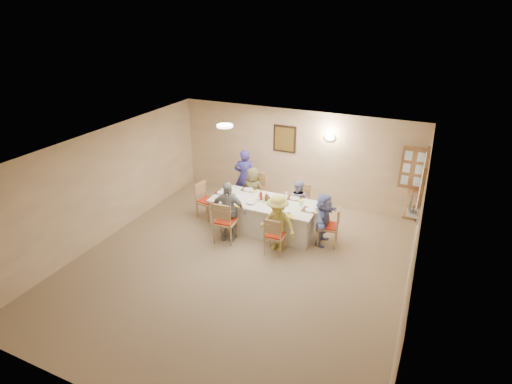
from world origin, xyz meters
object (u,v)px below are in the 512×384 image
at_px(chair_front_right, 275,235).
at_px(diner_front_left, 228,211).
at_px(chair_back_right, 299,203).
at_px(diner_back_left, 253,191).
at_px(desk_fan, 412,206).
at_px(chair_back_left, 255,193).
at_px(dining_table, 264,216).
at_px(chair_front_left, 225,221).
at_px(condiment_ketchup, 261,195).
at_px(chair_right_end, 328,226).
at_px(caregiver, 245,177).
at_px(diner_front_right, 277,223).
at_px(chair_left_end, 207,201).
at_px(diner_back_right, 298,202).
at_px(serving_hatch, 423,182).
at_px(diner_right_end, 323,219).

bearing_deg(chair_front_right, diner_front_left, -8.73).
xyz_separation_m(chair_back_right, diner_back_left, (-1.20, -0.12, 0.16)).
bearing_deg(desk_fan, chair_back_right, 152.56).
height_order(desk_fan, chair_back_left, desk_fan).
relative_size(chair_back_right, chair_front_right, 1.05).
relative_size(dining_table, chair_front_left, 2.44).
bearing_deg(diner_front_left, diner_back_left, 78.70).
relative_size(chair_back_left, chair_front_left, 1.01).
relative_size(chair_front_right, condiment_ketchup, 3.69).
bearing_deg(chair_right_end, chair_back_left, -118.01).
bearing_deg(desk_fan, diner_front_left, -177.85).
relative_size(diner_front_left, caregiver, 0.92).
bearing_deg(condiment_ketchup, diner_front_right, -45.67).
relative_size(chair_right_end, diner_back_left, 0.75).
relative_size(chair_back_right, caregiver, 0.61).
relative_size(desk_fan, diner_back_left, 0.24).
relative_size(chair_left_end, caregiver, 0.61).
xyz_separation_m(chair_back_left, diner_front_left, (0.00, -1.48, 0.19)).
xyz_separation_m(chair_front_right, caregiver, (-1.65, 1.95, 0.31)).
bearing_deg(chair_back_right, diner_back_right, -85.51).
bearing_deg(diner_back_right, chair_front_left, 58.37).
xyz_separation_m(chair_back_right, caregiver, (-1.65, 0.35, 0.29)).
bearing_deg(diner_front_right, chair_back_right, 97.56).
xyz_separation_m(serving_hatch, chair_front_left, (-3.89, -1.61, -0.99)).
xyz_separation_m(chair_back_left, caregiver, (-0.45, 0.35, 0.24)).
xyz_separation_m(chair_left_end, condiment_ketchup, (1.45, 0.03, 0.42)).
bearing_deg(serving_hatch, chair_back_right, -179.75).
xyz_separation_m(diner_back_right, caregiver, (-1.65, 0.47, 0.20)).
bearing_deg(serving_hatch, condiment_ketchup, -167.07).
bearing_deg(condiment_ketchup, serving_hatch, 12.93).
bearing_deg(desk_fan, chair_front_right, -174.20).
bearing_deg(diner_front_left, serving_hatch, 9.69).
distance_m(chair_left_end, diner_front_left, 1.19).
xyz_separation_m(dining_table, diner_back_left, (-0.60, 0.68, 0.24)).
height_order(chair_back_left, chair_right_end, chair_back_left).
distance_m(chair_front_left, chair_right_end, 2.29).
bearing_deg(chair_front_left, caregiver, -82.67).
height_order(diner_front_left, diner_front_right, diner_front_left).
relative_size(diner_back_left, condiment_ketchup, 5.19).
height_order(chair_back_right, chair_front_right, chair_back_right).
bearing_deg(chair_back_left, dining_table, -47.60).
bearing_deg(chair_front_left, serving_hatch, -163.15).
height_order(serving_hatch, condiment_ketchup, serving_hatch).
xyz_separation_m(chair_front_left, diner_back_left, (0.00, 1.48, 0.11)).
bearing_deg(diner_back_left, chair_right_end, 167.18).
relative_size(diner_back_left, caregiver, 0.82).
distance_m(chair_left_end, diner_back_left, 1.18).
height_order(diner_front_left, diner_right_end, diner_front_left).
height_order(chair_left_end, diner_right_end, diner_right_end).
distance_m(chair_right_end, diner_front_right, 1.18).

